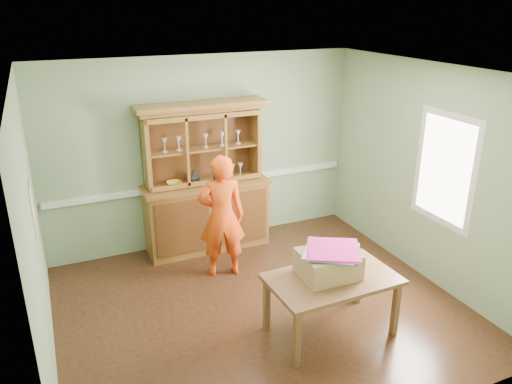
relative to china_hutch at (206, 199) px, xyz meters
name	(u,v)px	position (x,y,z in m)	size (l,w,h in m)	color
floor	(261,308)	(0.07, -1.76, -0.74)	(4.50, 4.50, 0.00)	#462A16
ceiling	(262,73)	(0.07, -1.76, 1.96)	(4.50, 4.50, 0.00)	white
wall_back	(203,152)	(0.07, 0.24, 0.61)	(4.50, 4.50, 0.00)	gray
wall_left	(34,238)	(-2.18, -1.76, 0.61)	(4.00, 4.00, 0.00)	gray
wall_right	(426,174)	(2.32, -1.76, 0.61)	(4.00, 4.00, 0.00)	gray
wall_front	(374,295)	(0.07, -3.76, 0.61)	(4.50, 4.50, 0.00)	gray
chair_rail	(205,183)	(0.07, 0.21, 0.16)	(4.41, 0.05, 0.08)	silver
framed_map	(33,206)	(-2.16, -1.46, 0.81)	(0.03, 0.60, 0.46)	#332014
window_panel	(444,170)	(2.30, -2.06, 0.76)	(0.03, 0.96, 1.36)	silver
china_hutch	(206,199)	(0.00, 0.00, 0.00)	(1.79, 0.59, 2.10)	brown
dining_table	(332,284)	(0.57, -2.45, -0.15)	(1.36, 0.84, 0.67)	brown
cardboard_box	(328,264)	(0.54, -2.40, 0.07)	(0.59, 0.47, 0.27)	#9F8052
kite_stack	(332,251)	(0.56, -2.42, 0.23)	(0.71, 0.71, 0.04)	#32AD66
person	(222,217)	(-0.06, -0.82, 0.07)	(0.59, 0.39, 1.62)	#F3480F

